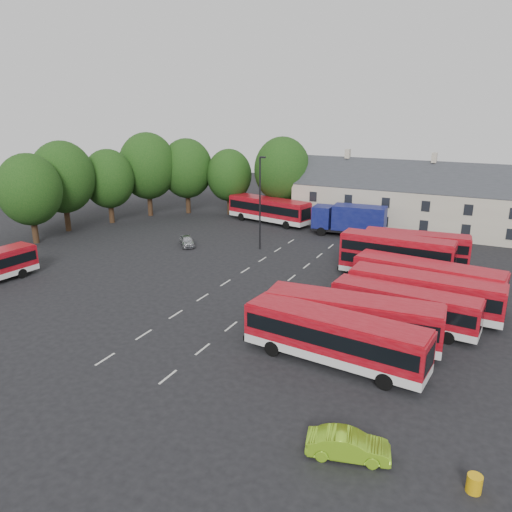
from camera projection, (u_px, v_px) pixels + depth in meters
The scene contains 17 objects.
ground at pixel (215, 290), 44.62m from camera, with size 140.00×140.00×0.00m, color black.
lane_markings at pixel (249, 287), 45.27m from camera, with size 5.15×33.80×0.01m.
treeline at pixel (155, 174), 67.96m from camera, with size 29.92×32.59×12.01m.
terrace_houses at pixel (430, 202), 63.28m from camera, with size 35.70×7.13×10.06m.
bus_row_a at pixel (334, 335), 31.53m from camera, with size 12.07×3.94×3.35m.
bus_row_b at pixel (352, 316), 34.22m from camera, with size 12.15×3.62×3.39m.
bus_row_c at pixel (404, 305), 36.69m from camera, with size 10.78×3.27×3.00m.
bus_row_d at pixel (424, 292), 38.83m from camera, with size 11.65×3.08×3.27m.
bus_row_e at pixel (427, 279), 41.43m from camera, with size 12.23×4.02×3.39m.
bus_dd_south at pixel (396, 255), 46.52m from camera, with size 10.35×2.71×4.21m.
bus_dd_north at pixel (415, 250), 48.51m from camera, with size 9.99×3.12×4.03m.
bus_north at pixel (269, 208), 68.44m from camera, with size 12.47×5.35×3.44m.
box_truck at pixel (350, 219), 61.79m from camera, with size 9.06×3.40×3.89m.
silver_car at pixel (187, 241), 57.96m from camera, with size 1.45×3.61×1.23m, color #AFB1B7.
lime_car at pixel (348, 445), 23.50m from camera, with size 1.38×3.95×1.30m, color #84C31E.
grit_bin at pixel (474, 484), 21.45m from camera, with size 0.66×0.66×0.82m, color #D49C0C.
lamppost at pixel (260, 201), 55.24m from camera, with size 0.73×0.33×10.45m.
Camera 1 is at (21.73, -35.78, 16.15)m, focal length 35.00 mm.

